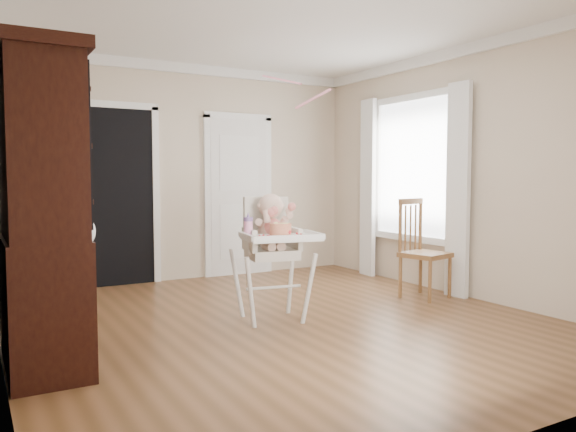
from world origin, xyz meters
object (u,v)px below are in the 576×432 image
high_chair (272,243)px  china_cabinet (41,210)px  cake (281,230)px  dining_chair (423,252)px  sippy_cup (248,226)px

high_chair → china_cabinet: china_cabinet is taller
cake → china_cabinet: 1.88m
china_cabinet → dining_chair: 3.85m
cake → china_cabinet: (-1.87, 0.00, 0.23)m
high_chair → dining_chair: 1.87m
cake → dining_chair: 1.98m
sippy_cup → china_cabinet: china_cabinet is taller
cake → dining_chair: dining_chair is taller
cake → dining_chair: (1.92, 0.32, -0.35)m
high_chair → sippy_cup: high_chair is taller
high_chair → sippy_cup: (-0.26, -0.05, 0.17)m
cake → sippy_cup: bearing=133.7°
sippy_cup → dining_chair: size_ratio=0.19×
sippy_cup → cake: bearing=-46.3°
high_chair → dining_chair: (1.86, 0.05, -0.21)m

